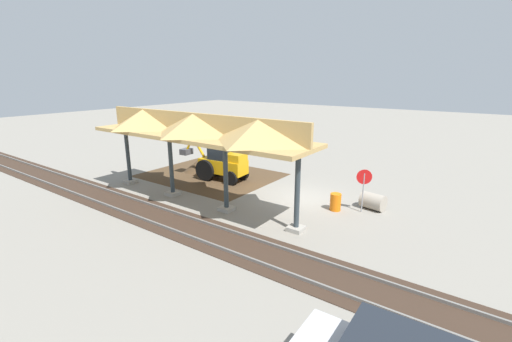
{
  "coord_description": "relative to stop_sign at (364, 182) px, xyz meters",
  "views": [
    {
      "loc": [
        -8.41,
        16.42,
        6.71
      ],
      "look_at": [
        2.31,
        1.47,
        1.6
      ],
      "focal_mm": 24.0,
      "sensor_mm": 36.0,
      "label": 1
    }
  ],
  "objects": [
    {
      "name": "concrete_pipe",
      "position": [
        -0.33,
        -0.72,
        -1.19
      ],
      "size": [
        1.32,
        1.05,
        0.85
      ],
      "color": "#9E9384",
      "rests_on": "ground"
    },
    {
      "name": "dirt_mound",
      "position": [
        12.32,
        -0.82,
        -1.62
      ],
      "size": [
        4.49,
        4.49,
        1.79
      ],
      "primitive_type": "cone",
      "color": "#4C3823",
      "rests_on": "ground"
    },
    {
      "name": "traffic_barrel",
      "position": [
        1.19,
        0.57,
        -1.17
      ],
      "size": [
        0.56,
        0.56,
        0.9
      ],
      "primitive_type": "cylinder",
      "color": "orange",
      "rests_on": "ground"
    },
    {
      "name": "dirt_work_zone",
      "position": [
        10.88,
        -0.48,
        -1.61
      ],
      "size": [
        8.89,
        7.0,
        0.01
      ],
      "primitive_type": "cube",
      "color": "#4C3823",
      "rests_on": "ground"
    },
    {
      "name": "ground_plane",
      "position": [
        3.29,
        -0.01,
        -1.62
      ],
      "size": [
        120.0,
        120.0,
        0.0
      ],
      "primitive_type": "plane",
      "color": "gray"
    },
    {
      "name": "stop_sign",
      "position": [
        0.0,
        0.0,
        0.0
      ],
      "size": [
        0.69,
        0.37,
        2.25
      ],
      "color": "gray",
      "rests_on": "ground"
    },
    {
      "name": "platform_canopy",
      "position": [
        7.78,
        3.89,
        2.55
      ],
      "size": [
        13.49,
        3.2,
        4.9
      ],
      "color": "#9E998E",
      "rests_on": "ground"
    },
    {
      "name": "backhoe",
      "position": [
        9.58,
        -0.13,
        -0.35
      ],
      "size": [
        5.14,
        1.92,
        2.82
      ],
      "color": "orange",
      "rests_on": "ground"
    },
    {
      "name": "rail_tracks",
      "position": [
        3.29,
        6.5,
        -1.59
      ],
      "size": [
        60.0,
        2.58,
        0.15
      ],
      "color": "slate",
      "rests_on": "ground"
    }
  ]
}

